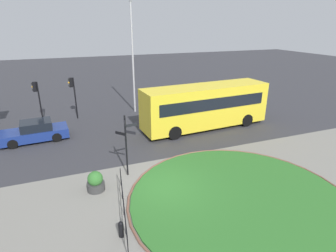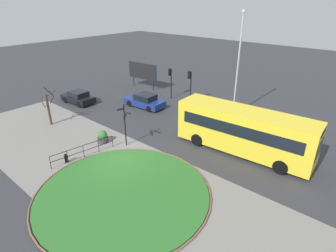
# 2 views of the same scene
# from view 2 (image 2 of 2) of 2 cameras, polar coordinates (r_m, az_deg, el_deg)

# --- Properties ---
(ground) EXTENTS (120.00, 120.00, 0.00)m
(ground) POSITION_cam_2_polar(r_m,az_deg,el_deg) (20.24, -9.94, -7.06)
(ground) COLOR #333338
(sidewalk_paving) EXTENTS (32.00, 8.91, 0.02)m
(sidewalk_paving) POSITION_cam_2_polar(r_m,az_deg,el_deg) (19.47, -13.44, -8.78)
(sidewalk_paving) COLOR gray
(sidewalk_paving) RESTS_ON ground
(grass_island) EXTENTS (10.18, 10.18, 0.10)m
(grass_island) POSITION_cam_2_polar(r_m,az_deg,el_deg) (17.15, -9.15, -13.41)
(grass_island) COLOR #2D6B28
(grass_island) RESTS_ON ground
(grass_kerb_ring) EXTENTS (10.49, 10.49, 0.11)m
(grass_kerb_ring) POSITION_cam_2_polar(r_m,az_deg,el_deg) (17.15, -9.15, -13.39)
(grass_kerb_ring) COLOR brown
(grass_kerb_ring) RESTS_ON ground
(signpost_directional) EXTENTS (1.06, 1.08, 3.43)m
(signpost_directional) POSITION_cam_2_polar(r_m,az_deg,el_deg) (21.25, -8.88, 0.84)
(signpost_directional) COLOR black
(signpost_directional) RESTS_ON ground
(bollard_foreground) EXTENTS (0.21, 0.21, 0.71)m
(bollard_foreground) POSITION_cam_2_polar(r_m,az_deg,el_deg) (20.82, -20.32, -6.22)
(bollard_foreground) COLOR black
(bollard_foreground) RESTS_ON ground
(railing_grass_edge) EXTENTS (0.78, 4.72, 1.00)m
(railing_grass_edge) POSITION_cam_2_polar(r_m,az_deg,el_deg) (20.90, -17.06, -4.70)
(railing_grass_edge) COLOR black
(railing_grass_edge) RESTS_ON ground
(bus_yellow) EXTENTS (10.13, 3.13, 3.34)m
(bus_yellow) POSITION_cam_2_polar(r_m,az_deg,el_deg) (20.93, 15.36, -0.90)
(bus_yellow) COLOR yellow
(bus_yellow) RESTS_ON ground
(car_near_lane) EXTENTS (4.50, 2.13, 1.41)m
(car_near_lane) POSITION_cam_2_polar(r_m,az_deg,el_deg) (29.49, -4.83, 5.16)
(car_near_lane) COLOR navy
(car_near_lane) RESTS_ON ground
(car_trailing) EXTENTS (4.02, 2.06, 1.33)m
(car_trailing) POSITION_cam_2_polar(r_m,az_deg,el_deg) (32.12, -18.04, 5.63)
(car_trailing) COLOR black
(car_trailing) RESTS_ON ground
(traffic_light_near) EXTENTS (0.49, 0.29, 3.39)m
(traffic_light_near) POSITION_cam_2_polar(r_m,az_deg,el_deg) (31.63, 0.48, 10.13)
(traffic_light_near) COLOR black
(traffic_light_near) RESTS_ON ground
(traffic_light_far) EXTENTS (0.49, 0.31, 3.55)m
(traffic_light_far) POSITION_cam_2_polar(r_m,az_deg,el_deg) (29.90, 4.49, 9.40)
(traffic_light_far) COLOR black
(traffic_light_far) RESTS_ON ground
(lamppost_tall) EXTENTS (0.32, 0.32, 9.69)m
(lamppost_tall) POSITION_cam_2_polar(r_m,az_deg,el_deg) (26.77, 14.27, 12.47)
(lamppost_tall) COLOR #B7B7BC
(lamppost_tall) RESTS_ON ground
(billboard_left) EXTENTS (4.50, 0.48, 3.18)m
(billboard_left) POSITION_cam_2_polar(r_m,az_deg,el_deg) (35.69, -5.24, 11.14)
(billboard_left) COLOR black
(billboard_left) RESTS_ON ground
(planter_near_signpost) EXTENTS (0.87, 0.87, 1.03)m
(planter_near_signpost) POSITION_cam_2_polar(r_m,az_deg,el_deg) (22.75, -13.29, -2.22)
(planter_near_signpost) COLOR #383838
(planter_near_signpost) RESTS_ON ground
(street_tree_bare) EXTENTS (1.42, 1.32, 3.77)m
(street_tree_bare) POSITION_cam_2_polar(r_m,az_deg,el_deg) (26.96, -23.40, 3.75)
(street_tree_bare) COLOR #423323
(street_tree_bare) RESTS_ON ground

